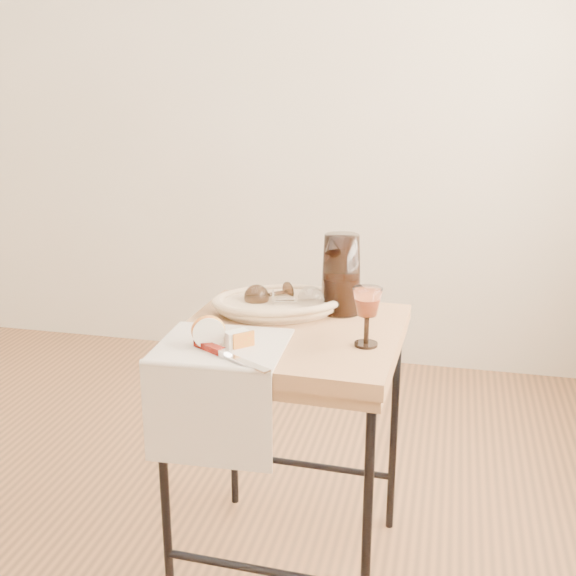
% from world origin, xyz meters
% --- Properties ---
extents(floor, '(3.60, 3.60, 0.00)m').
position_xyz_m(floor, '(0.00, 0.00, 0.00)').
color(floor, brown).
rests_on(floor, ground).
extents(wall_back, '(3.60, 0.00, 2.70)m').
position_xyz_m(wall_back, '(0.00, 1.80, 1.35)').
color(wall_back, beige).
rests_on(wall_back, ground).
extents(side_table, '(0.60, 0.60, 0.74)m').
position_xyz_m(side_table, '(0.67, 0.18, 0.37)').
color(side_table, brown).
rests_on(side_table, floor).
extents(tea_towel, '(0.33, 0.30, 0.01)m').
position_xyz_m(tea_towel, '(0.53, 0.02, 0.75)').
color(tea_towel, beige).
rests_on(tea_towel, side_table).
extents(bread_basket, '(0.40, 0.34, 0.05)m').
position_xyz_m(bread_basket, '(0.61, 0.30, 0.77)').
color(bread_basket, tan).
rests_on(bread_basket, side_table).
extents(goblet_lying_a, '(0.13, 0.13, 0.07)m').
position_xyz_m(goblet_lying_a, '(0.58, 0.32, 0.79)').
color(goblet_lying_a, brown).
rests_on(goblet_lying_a, bread_basket).
extents(goblet_lying_b, '(0.14, 0.10, 0.08)m').
position_xyz_m(goblet_lying_b, '(0.66, 0.28, 0.79)').
color(goblet_lying_b, white).
rests_on(goblet_lying_b, bread_basket).
extents(pitcher, '(0.24, 0.28, 0.27)m').
position_xyz_m(pitcher, '(0.78, 0.35, 0.86)').
color(pitcher, black).
rests_on(pitcher, side_table).
extents(wine_goblet, '(0.09, 0.09, 0.15)m').
position_xyz_m(wine_goblet, '(0.88, 0.11, 0.82)').
color(wine_goblet, white).
rests_on(wine_goblet, side_table).
extents(apple_half, '(0.10, 0.07, 0.08)m').
position_xyz_m(apple_half, '(0.50, 0.00, 0.79)').
color(apple_half, red).
rests_on(apple_half, tea_towel).
extents(apple_wedge, '(0.06, 0.06, 0.04)m').
position_xyz_m(apple_wedge, '(0.57, 0.02, 0.77)').
color(apple_wedge, white).
rests_on(apple_wedge, tea_towel).
extents(table_knife, '(0.22, 0.15, 0.02)m').
position_xyz_m(table_knife, '(0.57, -0.06, 0.76)').
color(table_knife, silver).
rests_on(table_knife, tea_towel).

